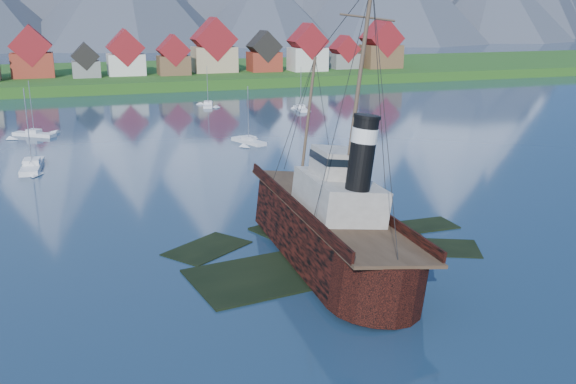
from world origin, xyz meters
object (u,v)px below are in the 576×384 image
object	(u,v)px
sailboat_d	(301,109)
sailboat_e	(208,105)
sailboat_f	(249,142)
sailboat_c	(34,135)
sailboat_a	(32,167)
tugboat_wreck	(318,220)

from	to	relation	value
sailboat_d	sailboat_e	bearing A→B (deg)	151.46
sailboat_d	sailboat_f	bearing A→B (deg)	-116.82
sailboat_c	sailboat_f	size ratio (longest dim) A/B	1.02
sailboat_f	sailboat_a	bearing A→B (deg)	171.23
tugboat_wreck	sailboat_f	bearing A→B (deg)	83.37
sailboat_c	sailboat_a	bearing A→B (deg)	-142.67
sailboat_a	sailboat_e	bearing A→B (deg)	58.82
sailboat_d	sailboat_e	distance (m)	23.29
sailboat_a	sailboat_f	bearing A→B (deg)	16.27
sailboat_d	sailboat_f	size ratio (longest dim) A/B	1.00
sailboat_d	sailboat_f	xyz separation A→B (m)	(-21.88, -32.81, -0.00)
sailboat_c	sailboat_f	distance (m)	40.58
sailboat_d	sailboat_e	world-z (taller)	sailboat_d
sailboat_c	sailboat_d	bearing A→B (deg)	-40.46
sailboat_a	sailboat_f	world-z (taller)	sailboat_a
sailboat_c	sailboat_f	bearing A→B (deg)	-82.00
tugboat_wreck	sailboat_e	world-z (taller)	tugboat_wreck
sailboat_e	sailboat_f	world-z (taller)	sailboat_f
sailboat_a	sailboat_d	bearing A→B (deg)	39.38
tugboat_wreck	sailboat_c	distance (m)	77.28
sailboat_c	sailboat_d	xyz separation A→B (m)	(57.62, 13.60, -0.00)
sailboat_e	sailboat_f	size ratio (longest dim) A/B	0.96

